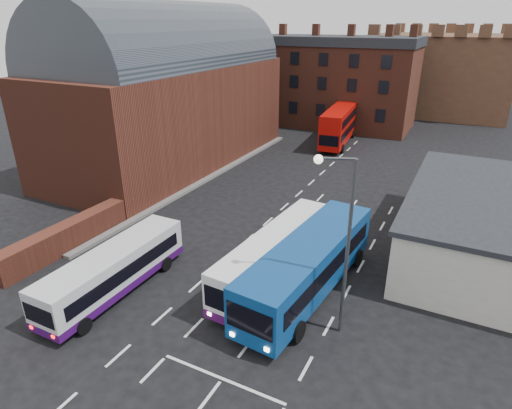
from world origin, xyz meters
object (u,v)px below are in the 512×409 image
at_px(street_lamp, 342,233).
at_px(pedestrian_beige, 79,295).
at_px(bus_white_inbound, 278,254).
at_px(pedestrian_red, 32,319).
at_px(bus_white_outbound, 114,268).
at_px(bus_blue, 309,263).
at_px(bus_red_double, 339,126).

xyz_separation_m(street_lamp, pedestrian_beige, (-12.74, -4.32, -4.72)).
xyz_separation_m(bus_white_inbound, pedestrian_red, (-8.80, -9.70, -0.99)).
xyz_separation_m(street_lamp, pedestrian_red, (-13.12, -6.85, -4.68)).
bearing_deg(bus_white_outbound, pedestrian_beige, -111.65).
height_order(bus_blue, bus_red_double, bus_red_double).
xyz_separation_m(bus_red_double, pedestrian_red, (-2.96, -40.51, -1.55)).
relative_size(bus_white_inbound, pedestrian_beige, 7.47).
distance_m(bus_white_inbound, bus_red_double, 31.36).
bearing_deg(bus_white_inbound, bus_blue, 172.39).
height_order(bus_white_inbound, bus_blue, bus_blue).
relative_size(pedestrian_red, pedestrian_beige, 1.06).
bearing_deg(pedestrian_red, bus_red_double, -113.92).
xyz_separation_m(bus_white_outbound, pedestrian_red, (-1.14, -4.46, -0.76)).
bearing_deg(street_lamp, bus_white_inbound, 146.58).
distance_m(bus_white_inbound, pedestrian_red, 13.13).
bearing_deg(bus_blue, pedestrian_red, 45.92).
bearing_deg(bus_blue, street_lamp, 138.71).
relative_size(bus_red_double, street_lamp, 1.24).
bearing_deg(pedestrian_red, pedestrian_beige, -118.34).
xyz_separation_m(bus_white_inbound, bus_blue, (2.02, -0.42, 0.15)).
height_order(bus_white_outbound, pedestrian_beige, bus_white_outbound).
bearing_deg(bus_white_outbound, bus_white_inbound, 34.02).
xyz_separation_m(bus_white_outbound, bus_red_double, (1.82, 36.05, 0.80)).
xyz_separation_m(bus_white_outbound, pedestrian_beige, (-0.76, -1.94, -0.80)).
distance_m(bus_white_outbound, bus_blue, 10.82).
distance_m(bus_white_outbound, bus_white_inbound, 9.28).
xyz_separation_m(bus_white_outbound, street_lamp, (11.99, 2.38, 3.92)).
xyz_separation_m(bus_white_outbound, bus_white_inbound, (7.66, 5.24, 0.23)).
relative_size(bus_blue, pedestrian_red, 7.68).
height_order(bus_white_outbound, pedestrian_red, bus_white_outbound).
bearing_deg(street_lamp, pedestrian_beige, -161.26).
relative_size(bus_white_outbound, bus_red_double, 0.86).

